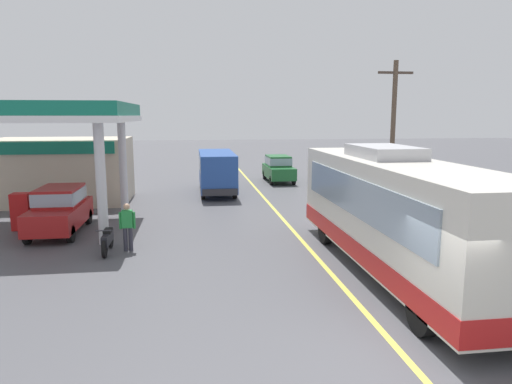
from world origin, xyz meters
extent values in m
plane|color=#4C4C51|center=(0.00, 20.00, 0.00)|extent=(120.00, 120.00, 0.00)
cube|color=#D8CC4C|center=(0.00, 15.00, 0.00)|extent=(0.16, 50.00, 0.01)
cube|color=silver|center=(1.87, 4.58, 1.88)|extent=(2.50, 11.00, 2.90)
cube|color=red|center=(1.87, 4.58, 0.77)|extent=(2.54, 11.04, 0.56)
cube|color=#8C9EAD|center=(0.60, 4.58, 2.33)|extent=(0.06, 9.35, 1.10)
cube|color=#8C9EAD|center=(3.14, 4.58, 2.33)|extent=(0.06, 9.35, 1.10)
cube|color=#B2B2B7|center=(1.87, 5.58, 3.51)|extent=(1.60, 2.80, 0.36)
cylinder|color=black|center=(0.77, 0.68, 0.50)|extent=(0.30, 1.00, 1.00)
cylinder|color=black|center=(0.77, 7.88, 0.50)|extent=(0.30, 1.00, 1.00)
cylinder|color=black|center=(2.97, 7.88, 0.50)|extent=(0.30, 1.00, 1.00)
cube|color=#147259|center=(-10.91, 11.59, 4.85)|extent=(9.00, 7.00, 0.50)
cube|color=white|center=(-10.91, 11.59, 4.48)|extent=(9.10, 7.10, 0.24)
cylinder|color=silver|center=(-7.21, 8.89, 2.30)|extent=(0.36, 0.36, 4.60)
cylinder|color=silver|center=(-7.21, 14.29, 2.30)|extent=(0.36, 0.36, 4.60)
cube|color=red|center=(-10.91, 11.59, 0.75)|extent=(0.70, 0.60, 1.50)
cube|color=beige|center=(-10.91, 17.79, 1.70)|extent=(7.00, 4.40, 3.40)
cube|color=#147259|center=(-10.91, 15.55, 3.05)|extent=(6.30, 0.10, 0.60)
cube|color=maroon|center=(-9.22, 10.76, 0.72)|extent=(1.70, 4.20, 0.80)
cube|color=maroon|center=(-9.22, 10.96, 1.47)|extent=(1.50, 2.31, 0.70)
cube|color=#8C9EAD|center=(-9.22, 10.96, 1.47)|extent=(1.53, 2.35, 0.49)
cylinder|color=black|center=(-9.97, 9.26, 0.32)|extent=(0.20, 0.64, 0.64)
cylinder|color=black|center=(-8.47, 9.26, 0.32)|extent=(0.20, 0.64, 0.64)
cylinder|color=black|center=(-9.97, 12.26, 0.32)|extent=(0.20, 0.64, 0.64)
cylinder|color=black|center=(-8.47, 12.26, 0.32)|extent=(0.20, 0.64, 0.64)
cube|color=#264C9E|center=(-2.55, 19.54, 1.39)|extent=(2.00, 6.00, 2.10)
cube|color=#8C9EAD|center=(-2.55, 19.54, 1.79)|extent=(2.04, 5.10, 0.80)
cube|color=#2D2D33|center=(-2.55, 16.49, 0.54)|extent=(1.90, 0.16, 0.36)
cylinder|color=black|center=(-3.43, 17.54, 0.38)|extent=(0.22, 0.76, 0.76)
cylinder|color=black|center=(-1.67, 17.54, 0.38)|extent=(0.22, 0.76, 0.76)
cylinder|color=black|center=(-3.43, 21.54, 0.38)|extent=(0.22, 0.76, 0.76)
cylinder|color=black|center=(-1.67, 21.54, 0.38)|extent=(0.22, 0.76, 0.76)
cylinder|color=black|center=(-6.90, 7.18, 0.30)|extent=(0.10, 0.60, 0.60)
cylinder|color=black|center=(-6.90, 8.38, 0.30)|extent=(0.10, 0.60, 0.60)
cube|color=black|center=(-6.90, 7.78, 0.50)|extent=(0.20, 1.30, 0.36)
cube|color=black|center=(-6.90, 7.93, 0.72)|extent=(0.24, 0.60, 0.12)
cylinder|color=#2D2D33|center=(-6.90, 7.23, 0.90)|extent=(0.55, 0.04, 0.04)
cylinder|color=#33333F|center=(-6.32, 7.90, 0.41)|extent=(0.14, 0.14, 0.82)
cylinder|color=#33333F|center=(-6.14, 7.90, 0.41)|extent=(0.14, 0.14, 0.82)
cube|color=#268C3F|center=(-6.23, 7.90, 1.12)|extent=(0.36, 0.22, 0.60)
sphere|color=tan|center=(-6.23, 7.90, 1.55)|extent=(0.22, 0.22, 0.22)
cylinder|color=#268C3F|center=(-6.46, 7.90, 1.07)|extent=(0.09, 0.09, 0.58)
cylinder|color=#268C3F|center=(-6.00, 7.90, 1.07)|extent=(0.09, 0.09, 0.58)
cube|color=#1E602D|center=(1.98, 23.65, 0.72)|extent=(1.70, 4.20, 0.80)
cube|color=#1E602D|center=(1.98, 23.85, 1.47)|extent=(1.50, 2.31, 0.70)
cube|color=#8C9EAD|center=(1.98, 23.85, 1.47)|extent=(1.53, 2.35, 0.49)
cylinder|color=black|center=(1.23, 22.15, 0.32)|extent=(0.20, 0.64, 0.64)
cylinder|color=black|center=(2.73, 22.15, 0.32)|extent=(0.20, 0.64, 0.64)
cylinder|color=black|center=(1.23, 25.15, 0.32)|extent=(0.20, 0.64, 0.64)
cylinder|color=black|center=(2.73, 25.15, 0.32)|extent=(0.20, 0.64, 0.64)
cylinder|color=brown|center=(6.12, 14.46, 3.65)|extent=(0.24, 0.24, 7.30)
cube|color=#4C3D33|center=(6.12, 14.46, 6.70)|extent=(1.80, 0.12, 0.12)
camera|label=1|loc=(-3.99, -7.97, 4.61)|focal=32.47mm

